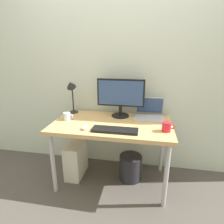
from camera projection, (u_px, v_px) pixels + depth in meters
name	position (u px, v px, depth m)	size (l,w,h in m)	color
ground_plane	(112.00, 180.00, 2.25)	(6.00, 6.00, 0.00)	#4C4742
back_wall	(118.00, 65.00, 2.23)	(4.40, 0.04, 2.60)	silver
desk	(112.00, 128.00, 2.04)	(1.26, 0.71, 0.73)	tan
monitor	(121.00, 95.00, 2.14)	(0.54, 0.20, 0.43)	black
laptop	(149.00, 113.00, 2.16)	(0.32, 0.27, 0.23)	#B2B2B7
desk_lamp	(71.00, 90.00, 2.23)	(0.11, 0.16, 0.42)	#232328
keyboard	(115.00, 130.00, 1.81)	(0.44, 0.14, 0.02)	black
mouse	(85.00, 128.00, 1.85)	(0.06, 0.09, 0.03)	silver
coffee_mug	(167.00, 127.00, 1.79)	(0.12, 0.08, 0.09)	red
glass_cup	(67.00, 116.00, 2.08)	(0.11, 0.08, 0.09)	silver
computer_tower	(76.00, 159.00, 2.29)	(0.18, 0.36, 0.42)	silver
wastebasket	(130.00, 167.00, 2.23)	(0.26, 0.26, 0.30)	#232328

